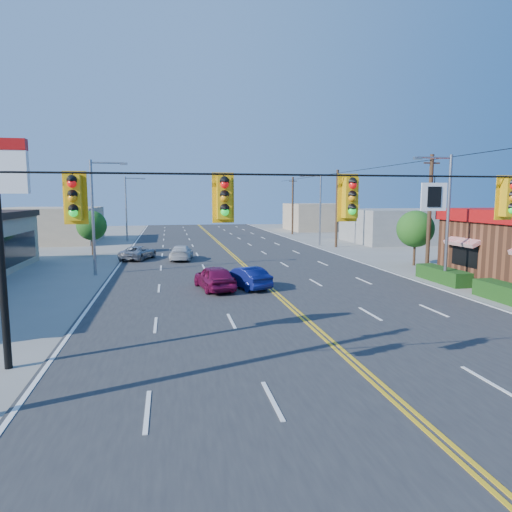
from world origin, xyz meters
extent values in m
plane|color=gray|center=(0.00, 0.00, 0.00)|extent=(160.00, 160.00, 0.00)
cube|color=#2D2D30|center=(0.00, 20.00, 0.03)|extent=(20.00, 120.00, 0.06)
cylinder|color=black|center=(0.00, 0.00, 6.00)|extent=(24.00, 0.05, 0.05)
cube|color=white|center=(1.20, 0.00, 5.45)|extent=(0.75, 0.04, 0.75)
cube|color=#D89E0C|center=(-8.00, 0.00, 5.42)|extent=(0.55, 0.34, 1.25)
cube|color=#D89E0C|center=(-4.50, 0.00, 5.42)|extent=(0.55, 0.34, 1.25)
cube|color=#D89E0C|center=(-1.20, 0.00, 5.42)|extent=(0.55, 0.34, 1.25)
cube|color=#D89E0C|center=(3.50, 0.00, 5.42)|extent=(0.55, 0.34, 1.25)
cube|color=#194214|center=(11.50, 12.00, 0.45)|extent=(1.20, 9.00, 0.90)
cylinder|color=black|center=(-11.00, 4.00, 3.00)|extent=(0.24, 0.24, 6.00)
cylinder|color=gray|center=(11.00, 14.00, 4.00)|extent=(0.20, 0.20, 8.00)
cylinder|color=gray|center=(9.90, 14.00, 7.80)|extent=(2.20, 0.12, 0.12)
cube|color=gray|center=(8.80, 14.00, 7.75)|extent=(0.50, 0.25, 0.15)
cylinder|color=gray|center=(11.00, 38.00, 4.00)|extent=(0.20, 0.20, 8.00)
cylinder|color=gray|center=(9.90, 38.00, 7.80)|extent=(2.20, 0.12, 0.12)
cube|color=gray|center=(8.80, 38.00, 7.75)|extent=(0.50, 0.25, 0.15)
cylinder|color=gray|center=(-11.00, 22.00, 4.00)|extent=(0.20, 0.20, 8.00)
cylinder|color=gray|center=(-9.90, 22.00, 7.80)|extent=(2.20, 0.12, 0.12)
cube|color=gray|center=(-8.80, 22.00, 7.75)|extent=(0.50, 0.25, 0.15)
cylinder|color=gray|center=(-11.00, 48.00, 4.00)|extent=(0.20, 0.20, 8.00)
cylinder|color=gray|center=(-9.90, 48.00, 7.80)|extent=(2.20, 0.12, 0.12)
cube|color=gray|center=(-8.80, 48.00, 7.75)|extent=(0.50, 0.25, 0.15)
cylinder|color=#47301E|center=(12.20, 18.00, 4.20)|extent=(0.28, 0.28, 8.40)
cylinder|color=#47301E|center=(12.20, 36.00, 4.20)|extent=(0.28, 0.28, 8.40)
cylinder|color=#47301E|center=(12.20, 54.00, 4.20)|extent=(0.28, 0.28, 8.40)
cylinder|color=#47301E|center=(13.50, 22.00, 1.05)|extent=(0.20, 0.20, 2.10)
sphere|color=#235B19|center=(13.50, 22.00, 2.94)|extent=(2.94, 2.94, 2.94)
cylinder|color=#47301E|center=(-13.00, 34.00, 1.00)|extent=(0.20, 0.20, 2.00)
sphere|color=#235B19|center=(-13.00, 34.00, 2.80)|extent=(2.80, 2.80, 2.80)
cube|color=gray|center=(22.00, 40.00, 2.00)|extent=(12.00, 10.00, 4.00)
cube|color=tan|center=(-20.00, 48.00, 2.10)|extent=(11.00, 12.00, 4.20)
cube|color=tan|center=(19.00, 62.00, 2.20)|extent=(10.00, 10.00, 4.40)
imported|color=maroon|center=(-3.27, 15.04, 0.72)|extent=(2.41, 4.46, 1.44)
imported|color=navy|center=(-1.39, 15.18, 0.64)|extent=(2.69, 4.14, 1.29)
imported|color=silver|center=(-4.82, 28.40, 0.63)|extent=(2.31, 4.55, 1.27)
imported|color=#97969B|center=(-8.50, 29.38, 0.60)|extent=(3.39, 4.72, 1.19)
camera|label=1|loc=(-5.86, -11.27, 5.43)|focal=32.00mm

